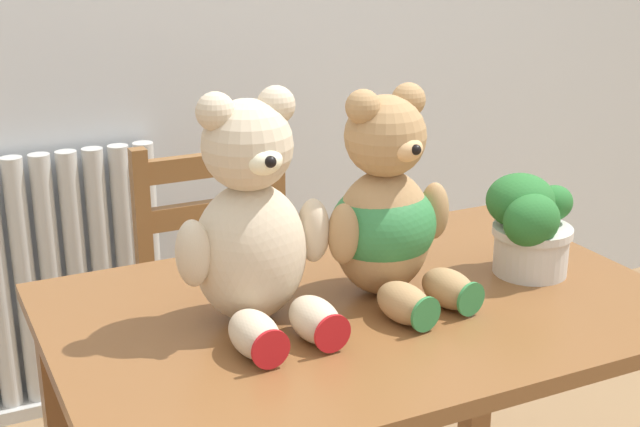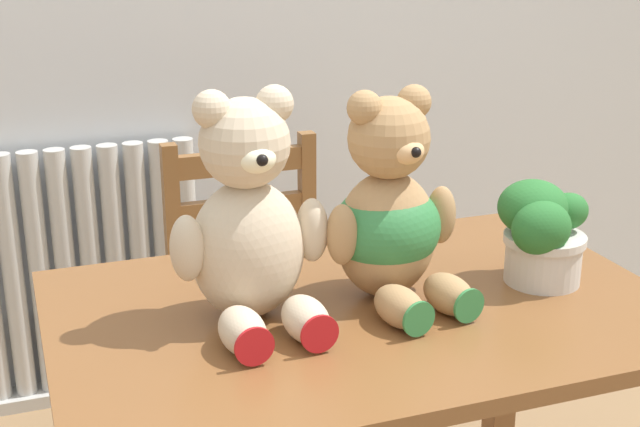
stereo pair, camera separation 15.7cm
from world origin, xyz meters
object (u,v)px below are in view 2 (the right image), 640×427
object	(u,v)px
wooden_chair_behind	(257,309)
potted_plant	(541,231)
teddy_bear_right	(390,217)
teddy_bear_left	(249,224)

from	to	relation	value
wooden_chair_behind	potted_plant	world-z (taller)	potted_plant
wooden_chair_behind	potted_plant	distance (m)	0.88
teddy_bear_right	potted_plant	xyz separation A→B (m)	(0.30, -0.04, -0.05)
teddy_bear_left	wooden_chair_behind	bearing A→B (deg)	-109.56
wooden_chair_behind	teddy_bear_left	world-z (taller)	teddy_bear_left
wooden_chair_behind	teddy_bear_right	size ratio (longest dim) A/B	2.18
teddy_bear_left	teddy_bear_right	size ratio (longest dim) A/B	1.04
teddy_bear_left	potted_plant	distance (m)	0.57
wooden_chair_behind	teddy_bear_right	xyz separation A→B (m)	(0.08, -0.64, 0.45)
potted_plant	teddy_bear_right	bearing A→B (deg)	172.53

